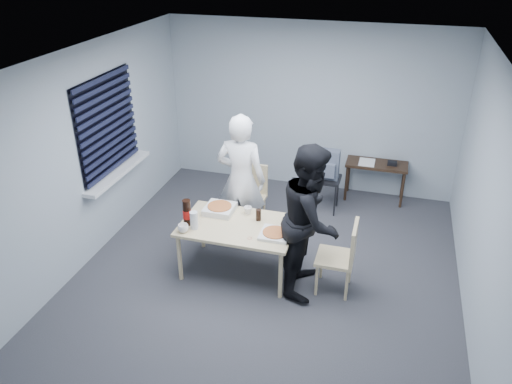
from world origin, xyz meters
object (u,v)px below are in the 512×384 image
(dining_table, at_px, (238,229))
(person_black, at_px, (311,219))
(backpack, at_px, (328,165))
(mug_a, at_px, (183,228))
(mug_b, at_px, (248,210))
(side_table, at_px, (376,168))
(soda_bottle, at_px, (187,213))
(chair_far, at_px, (251,192))
(person_white, at_px, (241,180))
(chair_right, at_px, (343,253))
(stool, at_px, (327,184))

(dining_table, distance_m, person_black, 0.91)
(person_black, height_order, backpack, person_black)
(mug_a, relative_size, mug_b, 1.23)
(side_table, height_order, soda_bottle, soda_bottle)
(chair_far, xyz_separation_m, mug_b, (0.21, -0.82, 0.19))
(chair_far, height_order, backpack, backpack)
(person_white, distance_m, mug_a, 1.10)
(chair_far, bearing_deg, dining_table, -81.30)
(side_table, bearing_deg, soda_bottle, -129.00)
(chair_right, height_order, soda_bottle, soda_bottle)
(person_white, height_order, mug_b, person_white)
(mug_a, height_order, soda_bottle, soda_bottle)
(stool, xyz_separation_m, mug_b, (-0.75, -1.52, 0.28))
(chair_right, height_order, mug_a, chair_right)
(dining_table, xyz_separation_m, mug_b, (0.04, 0.28, 0.11))
(mug_b, bearing_deg, soda_bottle, -144.70)
(dining_table, bearing_deg, backpack, 66.13)
(mug_b, xyz_separation_m, soda_bottle, (-0.61, -0.43, 0.11))
(chair_right, distance_m, mug_b, 1.27)
(person_white, xyz_separation_m, mug_a, (-0.38, -1.02, -0.18))
(stool, bearing_deg, dining_table, -113.71)
(chair_far, height_order, person_black, person_black)
(mug_b, relative_size, soda_bottle, 0.31)
(person_black, distance_m, backpack, 1.82)
(chair_right, height_order, backpack, backpack)
(chair_right, bearing_deg, person_white, 152.78)
(stool, bearing_deg, chair_right, -75.82)
(dining_table, bearing_deg, mug_b, 82.07)
(side_table, xyz_separation_m, mug_a, (-2.01, -2.67, 0.17))
(chair_far, relative_size, side_table, 0.97)
(backpack, xyz_separation_m, mug_a, (-1.34, -2.11, -0.04))
(person_black, height_order, soda_bottle, person_black)
(side_table, height_order, mug_b, mug_b)
(backpack, bearing_deg, person_white, -117.06)
(person_black, height_order, side_table, person_black)
(person_black, xyz_separation_m, backpack, (-0.08, 1.82, -0.14))
(dining_table, bearing_deg, side_table, 58.20)
(person_black, bearing_deg, soda_bottle, 94.84)
(backpack, height_order, mug_b, backpack)
(chair_right, distance_m, person_white, 1.65)
(side_table, relative_size, soda_bottle, 2.86)
(person_black, distance_m, side_table, 2.47)
(mug_a, bearing_deg, chair_right, 8.92)
(mug_a, bearing_deg, mug_b, 45.40)
(stool, distance_m, soda_bottle, 2.41)
(dining_table, distance_m, stool, 1.97)
(mug_b, bearing_deg, chair_right, -14.65)
(chair_right, xyz_separation_m, person_black, (-0.39, 0.01, 0.37))
(person_white, height_order, mug_a, person_white)
(chair_right, xyz_separation_m, mug_b, (-1.21, 0.32, 0.19))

